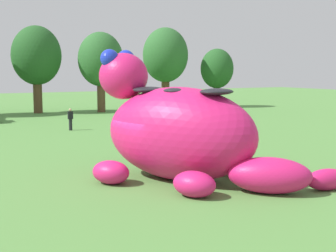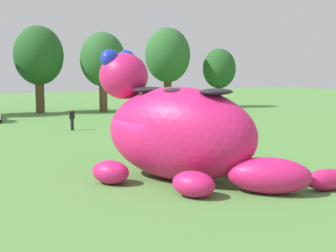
{
  "view_description": "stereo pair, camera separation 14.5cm",
  "coord_description": "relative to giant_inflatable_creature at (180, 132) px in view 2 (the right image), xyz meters",
  "views": [
    {
      "loc": [
        -8.5,
        -17.93,
        4.67
      ],
      "look_at": [
        1.2,
        0.03,
        2.21
      ],
      "focal_mm": 49.64,
      "sensor_mm": 36.0,
      "label": 1
    },
    {
      "loc": [
        -8.37,
        -18.0,
        4.67
      ],
      "look_at": [
        1.2,
        0.03,
        2.21
      ],
      "focal_mm": 49.64,
      "sensor_mm": 36.0,
      "label": 2
    }
  ],
  "objects": [
    {
      "name": "ground_plane",
      "position": [
        -1.23,
        0.98,
        -2.05
      ],
      "size": [
        160.0,
        160.0,
        0.0
      ],
      "primitive_type": "plane",
      "color": "#568E42"
    },
    {
      "name": "giant_inflatable_creature",
      "position": [
        0.0,
        0.0,
        0.0
      ],
      "size": [
        8.97,
        9.4,
        5.6
      ],
      "color": "#E01E6B",
      "rests_on": "ground"
    },
    {
      "name": "tree_centre",
      "position": [
        1.82,
        34.28,
        4.12
      ],
      "size": [
        5.31,
        5.31,
        9.43
      ],
      "color": "brown",
      "rests_on": "ground"
    },
    {
      "name": "tree_centre_right",
      "position": [
        8.31,
        32.08,
        3.74
      ],
      "size": [
        4.98,
        4.98,
        8.85
      ],
      "color": "brown",
      "rests_on": "ground"
    },
    {
      "name": "tree_mid_right",
      "position": [
        17.15,
        33.43,
        4.36
      ],
      "size": [
        5.52,
        5.52,
        9.81
      ],
      "color": "brown",
      "rests_on": "ground"
    },
    {
      "name": "tree_right",
      "position": [
        23.6,
        31.75,
        2.75
      ],
      "size": [
        4.13,
        4.13,
        7.34
      ],
      "color": "brown",
      "rests_on": "ground"
    },
    {
      "name": "spectator_mid_field",
      "position": [
        0.66,
        18.24,
        -1.2
      ],
      "size": [
        0.38,
        0.26,
        1.71
      ],
      "color": "black",
      "rests_on": "ground"
    },
    {
      "name": "spectator_wandering",
      "position": [
        5.07,
        6.91,
        -1.2
      ],
      "size": [
        0.38,
        0.26,
        1.71
      ],
      "color": "#2D334C",
      "rests_on": "ground"
    }
  ]
}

